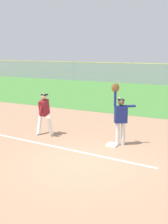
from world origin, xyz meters
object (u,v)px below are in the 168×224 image
(fielder, at_px, (120,115))
(runner, at_px, (44,111))
(baseball, at_px, (119,98))
(first_base, at_px, (112,145))
(parked_car_green, at_px, (141,74))

(fielder, height_order, runner, fielder)
(baseball, bearing_deg, fielder, -56.44)
(first_base, xyz_separation_m, parked_car_green, (-6.09, 23.57, 0.63))
(fielder, distance_m, runner, 3.17)
(runner, relative_size, parked_car_green, 0.38)
(parked_car_green, bearing_deg, fielder, -79.23)
(first_base, xyz_separation_m, fielder, (0.20, 0.20, 1.08))
(fielder, distance_m, parked_car_green, 24.21)
(baseball, relative_size, parked_car_green, 0.02)
(runner, distance_m, baseball, 3.15)
(first_base, bearing_deg, runner, -179.51)
(first_base, relative_size, baseball, 5.14)
(fielder, relative_size, runner, 1.33)
(fielder, height_order, baseball, fielder)
(fielder, xyz_separation_m, baseball, (-0.12, 0.18, 0.59))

